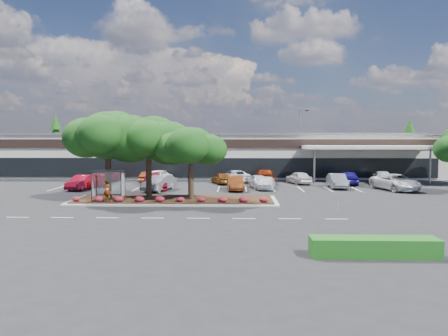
{
  "coord_description": "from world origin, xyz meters",
  "views": [
    {
      "loc": [
        3.48,
        -34.06,
        5.64
      ],
      "look_at": [
        2.23,
        9.2,
        2.6
      ],
      "focal_mm": 35.0,
      "sensor_mm": 36.0,
      "label": 1
    }
  ],
  "objects_px": {
    "survey_stake": "(339,203)",
    "car_0": "(91,181)",
    "light_pole": "(300,147)",
    "car_1": "(82,182)"
  },
  "relations": [
    {
      "from": "light_pole",
      "to": "car_0",
      "type": "xyz_separation_m",
      "value": [
        -25.38,
        -13.72,
        -3.48
      ]
    },
    {
      "from": "survey_stake",
      "to": "car_0",
      "type": "bearing_deg",
      "value": 147.63
    },
    {
      "from": "survey_stake",
      "to": "car_0",
      "type": "distance_m",
      "value": 28.53
    },
    {
      "from": "survey_stake",
      "to": "car_0",
      "type": "xyz_separation_m",
      "value": [
        -24.1,
        15.28,
        0.1
      ]
    },
    {
      "from": "light_pole",
      "to": "car_0",
      "type": "bearing_deg",
      "value": -151.61
    },
    {
      "from": "light_pole",
      "to": "car_0",
      "type": "relative_size",
      "value": 2.09
    },
    {
      "from": "light_pole",
      "to": "car_1",
      "type": "xyz_separation_m",
      "value": [
        -25.84,
        -15.41,
        -3.49
      ]
    },
    {
      "from": "light_pole",
      "to": "survey_stake",
      "type": "height_order",
      "value": "light_pole"
    },
    {
      "from": "survey_stake",
      "to": "car_1",
      "type": "relative_size",
      "value": 0.23
    },
    {
      "from": "car_1",
      "to": "car_0",
      "type": "bearing_deg",
      "value": 83.7
    }
  ]
}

